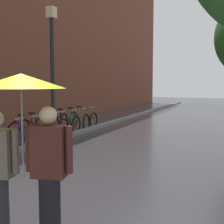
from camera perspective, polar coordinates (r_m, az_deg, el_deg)
The scene contains 11 objects.
kerb_strip at distance 14.04m, azimuth -1.26°, elevation -2.34°, with size 0.30×36.00×0.12m, color slate.
parked_bicycle_1 at distance 9.51m, azimuth -19.24°, elevation -4.44°, with size 1.16×0.82×0.96m.
parked_bicycle_2 at distance 10.16m, azimuth -16.03°, elevation -3.73°, with size 1.14×0.79×0.96m.
parked_bicycle_3 at distance 10.76m, azimuth -14.04°, elevation -3.18°, with size 1.15×0.81×0.96m.
parked_bicycle_4 at distance 11.42m, azimuth -11.34°, elevation -2.63°, with size 1.12×0.77×0.96m.
parked_bicycle_5 at distance 12.15m, azimuth -8.94°, elevation -2.12°, with size 1.09×0.72×0.96m.
parked_bicycle_6 at distance 12.75m, azimuth -7.05°, elevation -1.74°, with size 1.15×0.81×0.96m.
parked_bicycle_7 at distance 13.45m, azimuth -5.46°, elevation -1.35°, with size 1.09×0.71×0.96m.
couple_under_umbrella at distance 3.79m, azimuth -16.68°, elevation -3.89°, with size 1.23×1.07×2.08m.
street_lamp_post at distance 9.19m, azimuth -11.26°, elevation 8.44°, with size 0.24×0.24×4.19m.
litter_bin at distance 8.08m, azimuth -12.58°, elevation -5.62°, with size 0.44×0.44×0.85m, color #4C4C51.
Camera 1 is at (2.60, -2.64, 1.95)m, focal length 48.11 mm.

